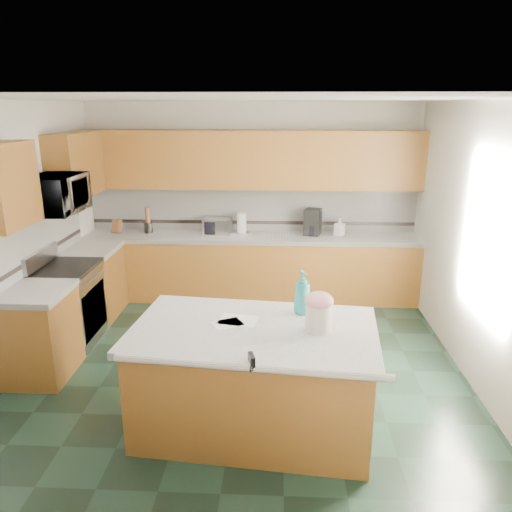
{
  "coord_description": "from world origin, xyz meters",
  "views": [
    {
      "loc": [
        0.39,
        -4.68,
        2.64
      ],
      "look_at": [
        0.15,
        0.35,
        1.12
      ],
      "focal_mm": 35.0,
      "sensor_mm": 36.0,
      "label": 1
    }
  ],
  "objects_px": {
    "soap_bottle_island": "(302,292)",
    "treat_jar": "(318,318)",
    "island_base": "(254,381)",
    "island_top": "(254,331)",
    "toaster_oven": "(217,226)",
    "coffee_maker": "(313,222)",
    "knife_block": "(117,226)"
  },
  "relations": [
    {
      "from": "soap_bottle_island",
      "to": "treat_jar",
      "type": "bearing_deg",
      "value": -95.86
    },
    {
      "from": "island_base",
      "to": "soap_bottle_island",
      "type": "distance_m",
      "value": 0.85
    },
    {
      "from": "island_top",
      "to": "treat_jar",
      "type": "distance_m",
      "value": 0.53
    },
    {
      "from": "island_base",
      "to": "island_top",
      "type": "bearing_deg",
      "value": 95.9
    },
    {
      "from": "island_base",
      "to": "toaster_oven",
      "type": "relative_size",
      "value": 5.01
    },
    {
      "from": "coffee_maker",
      "to": "soap_bottle_island",
      "type": "bearing_deg",
      "value": -78.6
    },
    {
      "from": "island_top",
      "to": "coffee_maker",
      "type": "relative_size",
      "value": 5.5
    },
    {
      "from": "knife_block",
      "to": "toaster_oven",
      "type": "height_order",
      "value": "toaster_oven"
    },
    {
      "from": "island_base",
      "to": "toaster_oven",
      "type": "height_order",
      "value": "toaster_oven"
    },
    {
      "from": "knife_block",
      "to": "island_top",
      "type": "bearing_deg",
      "value": -39.59
    },
    {
      "from": "coffee_maker",
      "to": "treat_jar",
      "type": "bearing_deg",
      "value": -75.9
    },
    {
      "from": "soap_bottle_island",
      "to": "island_top",
      "type": "bearing_deg",
      "value": -165.33
    },
    {
      "from": "island_top",
      "to": "toaster_oven",
      "type": "distance_m",
      "value": 3.12
    },
    {
      "from": "island_base",
      "to": "coffee_maker",
      "type": "xyz_separation_m",
      "value": [
        0.66,
        3.08,
        0.67
      ]
    },
    {
      "from": "soap_bottle_island",
      "to": "coffee_maker",
      "type": "bearing_deg",
      "value": 60.35
    },
    {
      "from": "toaster_oven",
      "to": "treat_jar",
      "type": "bearing_deg",
      "value": -63.16
    },
    {
      "from": "island_top",
      "to": "soap_bottle_island",
      "type": "bearing_deg",
      "value": 44.87
    },
    {
      "from": "treat_jar",
      "to": "soap_bottle_island",
      "type": "relative_size",
      "value": 0.57
    },
    {
      "from": "knife_block",
      "to": "coffee_maker",
      "type": "xyz_separation_m",
      "value": [
        2.75,
        0.03,
        0.08
      ]
    },
    {
      "from": "island_top",
      "to": "coffee_maker",
      "type": "bearing_deg",
      "value": 83.8
    },
    {
      "from": "island_base",
      "to": "island_top",
      "type": "height_order",
      "value": "island_top"
    },
    {
      "from": "toaster_oven",
      "to": "coffee_maker",
      "type": "distance_m",
      "value": 1.33
    },
    {
      "from": "island_base",
      "to": "knife_block",
      "type": "distance_m",
      "value": 3.74
    },
    {
      "from": "island_base",
      "to": "coffee_maker",
      "type": "bearing_deg",
      "value": 83.8
    },
    {
      "from": "island_top",
      "to": "soap_bottle_island",
      "type": "xyz_separation_m",
      "value": [
        0.4,
        0.32,
        0.22
      ]
    },
    {
      "from": "coffee_maker",
      "to": "knife_block",
      "type": "bearing_deg",
      "value": -162.61
    },
    {
      "from": "island_base",
      "to": "island_top",
      "type": "distance_m",
      "value": 0.46
    },
    {
      "from": "soap_bottle_island",
      "to": "toaster_oven",
      "type": "bearing_deg",
      "value": 87.12
    },
    {
      "from": "knife_block",
      "to": "island_base",
      "type": "bearing_deg",
      "value": -39.59
    },
    {
      "from": "island_base",
      "to": "island_top",
      "type": "xyz_separation_m",
      "value": [
        0.0,
        0.0,
        0.46
      ]
    },
    {
      "from": "soap_bottle_island",
      "to": "coffee_maker",
      "type": "height_order",
      "value": "soap_bottle_island"
    },
    {
      "from": "treat_jar",
      "to": "toaster_oven",
      "type": "bearing_deg",
      "value": 99.14
    }
  ]
}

